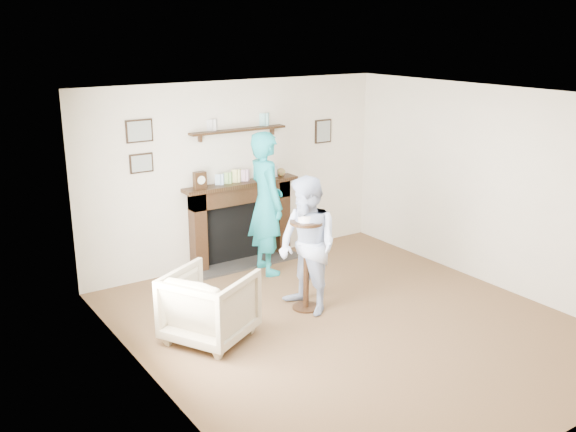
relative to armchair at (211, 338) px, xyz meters
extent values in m
plane|color=brown|center=(1.43, -0.57, 0.00)|extent=(5.00, 5.00, 0.00)
cube|color=#EEE2CA|center=(1.43, 1.93, 1.25)|extent=(4.50, 0.04, 2.50)
cube|color=#EEE2CA|center=(-0.82, -0.57, 1.25)|extent=(0.04, 5.00, 2.50)
cube|color=#EEE2CA|center=(3.68, -0.57, 1.25)|extent=(0.04, 5.00, 2.50)
cube|color=silver|center=(1.43, -0.57, 2.50)|extent=(4.50, 5.00, 0.04)
cube|color=black|center=(0.77, 1.83, 0.55)|extent=(0.18, 0.20, 1.10)
cube|color=black|center=(2.09, 1.83, 0.55)|extent=(0.18, 0.20, 1.10)
cube|color=black|center=(1.43, 1.83, 0.98)|extent=(1.50, 0.20, 0.24)
cube|color=black|center=(1.43, 1.90, 0.43)|extent=(1.14, 0.06, 0.86)
cube|color=#312E2B|center=(1.43, 1.71, 0.01)|extent=(1.60, 0.44, 0.03)
cube|color=black|center=(1.43, 1.80, 1.12)|extent=(1.68, 0.26, 0.05)
cube|color=black|center=(1.43, 1.86, 1.85)|extent=(1.40, 0.15, 0.03)
cube|color=black|center=(0.08, 1.92, 1.95)|extent=(0.34, 0.03, 0.28)
cube|color=black|center=(0.08, 1.92, 1.55)|extent=(0.30, 0.03, 0.24)
cube|color=black|center=(2.88, 1.92, 1.70)|extent=(0.28, 0.03, 0.34)
cube|color=black|center=(0.81, 1.80, 1.26)|extent=(0.16, 0.09, 0.22)
cylinder|color=#EBE6CB|center=(0.81, 1.75, 1.27)|extent=(0.11, 0.01, 0.11)
sphere|color=green|center=(2.07, 1.80, 1.21)|extent=(0.12, 0.12, 0.12)
imported|color=tan|center=(0.00, 0.00, 0.00)|extent=(1.11, 1.10, 0.75)
imported|color=#A8BBD2|center=(1.25, 0.00, 0.00)|extent=(0.67, 0.82, 1.59)
imported|color=teal|center=(1.53, 1.33, 0.00)|extent=(0.54, 0.75, 1.90)
cylinder|color=black|center=(1.28, 0.06, 0.01)|extent=(0.32, 0.32, 0.02)
cylinder|color=black|center=(1.28, 0.06, 0.53)|extent=(0.07, 0.07, 1.02)
cylinder|color=black|center=(1.28, 0.06, 1.06)|extent=(0.38, 0.38, 0.03)
cylinder|color=silver|center=(1.28, 0.06, 1.08)|extent=(0.26, 0.26, 0.01)
cylinder|color=white|center=(1.28, 0.06, 1.12)|extent=(0.20, 0.20, 0.07)
cylinder|color=#FFDEA1|center=(1.28, 0.06, 1.18)|extent=(0.01, 0.01, 0.06)
sphere|color=orange|center=(1.28, 0.06, 1.22)|extent=(0.02, 0.02, 0.02)
camera|label=1|loc=(-2.73, -5.56, 3.17)|focal=40.00mm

